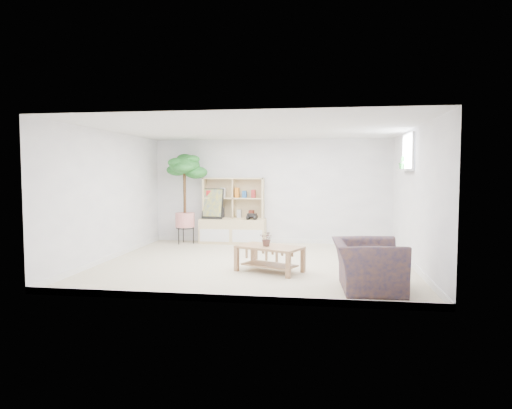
# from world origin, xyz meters

# --- Properties ---
(floor) EXTENTS (5.50, 5.00, 0.01)m
(floor) POSITION_xyz_m (0.00, 0.00, 0.00)
(floor) COLOR #BAAE9D
(floor) RESTS_ON ground
(ceiling) EXTENTS (5.50, 5.00, 0.01)m
(ceiling) POSITION_xyz_m (0.00, 0.00, 2.40)
(ceiling) COLOR silver
(ceiling) RESTS_ON walls
(walls) EXTENTS (5.51, 5.01, 2.40)m
(walls) POSITION_xyz_m (0.00, 0.00, 1.20)
(walls) COLOR silver
(walls) RESTS_ON floor
(baseboard) EXTENTS (5.50, 5.00, 0.10)m
(baseboard) POSITION_xyz_m (0.00, 0.00, 0.05)
(baseboard) COLOR white
(baseboard) RESTS_ON floor
(window) EXTENTS (0.10, 0.98, 0.68)m
(window) POSITION_xyz_m (2.73, 0.60, 2.00)
(window) COLOR #C6DAFA
(window) RESTS_ON walls
(window_sill) EXTENTS (0.14, 1.00, 0.04)m
(window_sill) POSITION_xyz_m (2.67, 0.60, 1.68)
(window_sill) COLOR white
(window_sill) RESTS_ON walls
(storage_unit) EXTENTS (1.51, 0.51, 1.51)m
(storage_unit) POSITION_xyz_m (-0.86, 2.24, 0.76)
(storage_unit) COLOR #D8BD81
(storage_unit) RESTS_ON floor
(poster) EXTENTS (0.52, 0.21, 0.70)m
(poster) POSITION_xyz_m (-1.31, 2.18, 0.92)
(poster) COLOR yellow
(poster) RESTS_ON storage_unit
(toy_truck) EXTENTS (0.32, 0.24, 0.16)m
(toy_truck) POSITION_xyz_m (-0.39, 2.15, 0.65)
(toy_truck) COLOR black
(toy_truck) RESTS_ON storage_unit
(coffee_table) EXTENTS (1.18, 0.95, 0.43)m
(coffee_table) POSITION_xyz_m (0.34, -0.65, 0.21)
(coffee_table) COLOR #8C6044
(coffee_table) RESTS_ON floor
(table_plant) EXTENTS (0.28, 0.26, 0.25)m
(table_plant) POSITION_xyz_m (0.30, -0.66, 0.55)
(table_plant) COLOR #1B4C1C
(table_plant) RESTS_ON coffee_table
(floor_tree) EXTENTS (0.77, 0.77, 2.07)m
(floor_tree) POSITION_xyz_m (-1.94, 2.05, 1.04)
(floor_tree) COLOR #0E5114
(floor_tree) RESTS_ON floor
(armchair) EXTENTS (0.99, 1.12, 0.79)m
(armchair) POSITION_xyz_m (1.83, -1.61, 0.39)
(armchair) COLOR navy
(armchair) RESTS_ON floor
(sill_plant) EXTENTS (0.16, 0.14, 0.24)m
(sill_plant) POSITION_xyz_m (2.67, 0.87, 1.82)
(sill_plant) COLOR #0E5114
(sill_plant) RESTS_ON window_sill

